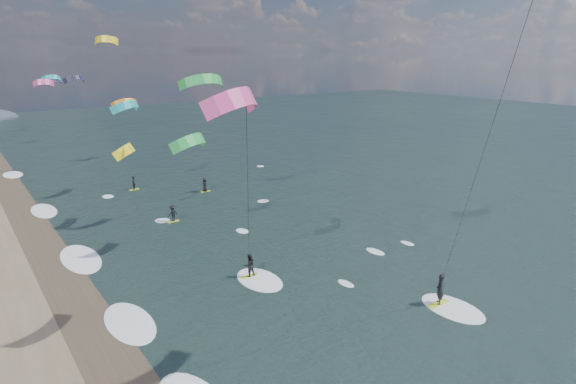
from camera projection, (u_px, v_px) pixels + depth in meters
wet_sand_strip at (123, 382)px, 22.67m from camera, size 3.00×240.00×0.00m
kitesurfer_near_a at (524, 39)px, 19.53m from camera, size 8.04×8.50×19.59m
kitesurfer_near_b at (250, 167)px, 26.14m from camera, size 7.06×8.84×13.96m
far_kitesurfers at (175, 197)px, 48.65m from camera, size 7.87×13.28×1.58m
bg_kite_field at (103, 89)px, 61.00m from camera, size 12.15×72.80×10.65m
shoreline_surf at (118, 329)px, 27.05m from camera, size 2.40×79.40×0.11m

